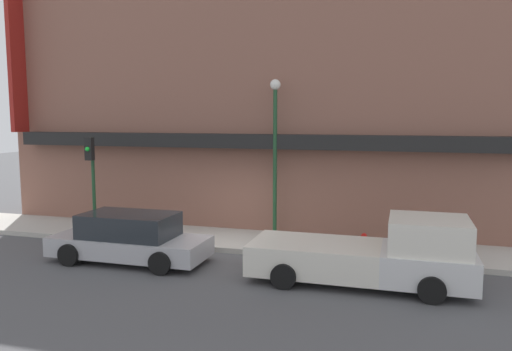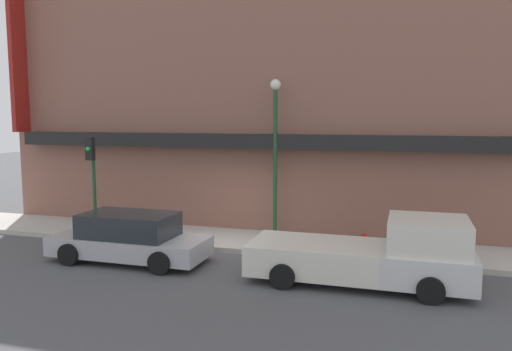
{
  "view_description": "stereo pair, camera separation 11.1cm",
  "coord_description": "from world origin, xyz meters",
  "px_view_note": "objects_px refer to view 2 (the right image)",
  "views": [
    {
      "loc": [
        5.5,
        -14.39,
        4.27
      ],
      "look_at": [
        0.91,
        1.08,
        2.37
      ],
      "focal_mm": 35.0,
      "sensor_mm": 36.0,
      "label": 1
    },
    {
      "loc": [
        5.61,
        -14.36,
        4.27
      ],
      "look_at": [
        0.91,
        1.08,
        2.37
      ],
      "focal_mm": 35.0,
      "sensor_mm": 36.0,
      "label": 2
    }
  ],
  "objects_px": {
    "pickup_truck": "(374,255)",
    "traffic_light": "(92,167)",
    "parked_car": "(129,238)",
    "fire_hydrant": "(364,243)",
    "street_lamp": "(275,139)"
  },
  "relations": [
    {
      "from": "parked_car",
      "to": "street_lamp",
      "type": "bearing_deg",
      "value": 49.31
    },
    {
      "from": "street_lamp",
      "to": "traffic_light",
      "type": "bearing_deg",
      "value": -166.82
    },
    {
      "from": "parked_car",
      "to": "traffic_light",
      "type": "bearing_deg",
      "value": 142.82
    },
    {
      "from": "fire_hydrant",
      "to": "street_lamp",
      "type": "bearing_deg",
      "value": 155.41
    },
    {
      "from": "pickup_truck",
      "to": "traffic_light",
      "type": "distance_m",
      "value": 10.29
    },
    {
      "from": "pickup_truck",
      "to": "traffic_light",
      "type": "relative_size",
      "value": 1.66
    },
    {
      "from": "pickup_truck",
      "to": "parked_car",
      "type": "relative_size",
      "value": 1.2
    },
    {
      "from": "parked_car",
      "to": "fire_hydrant",
      "type": "xyz_separation_m",
      "value": [
        6.63,
        2.31,
        -0.23
      ]
    },
    {
      "from": "pickup_truck",
      "to": "traffic_light",
      "type": "bearing_deg",
      "value": 168.92
    },
    {
      "from": "street_lamp",
      "to": "traffic_light",
      "type": "xyz_separation_m",
      "value": [
        -6.27,
        -1.47,
        -1.02
      ]
    },
    {
      "from": "pickup_truck",
      "to": "traffic_light",
      "type": "xyz_separation_m",
      "value": [
        -9.88,
        2.29,
        1.74
      ]
    },
    {
      "from": "traffic_light",
      "to": "street_lamp",
      "type": "bearing_deg",
      "value": 13.18
    },
    {
      "from": "pickup_truck",
      "to": "parked_car",
      "type": "height_order",
      "value": "pickup_truck"
    },
    {
      "from": "fire_hydrant",
      "to": "street_lamp",
      "type": "relative_size",
      "value": 0.11
    },
    {
      "from": "fire_hydrant",
      "to": "traffic_light",
      "type": "bearing_deg",
      "value": -179.86
    }
  ]
}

